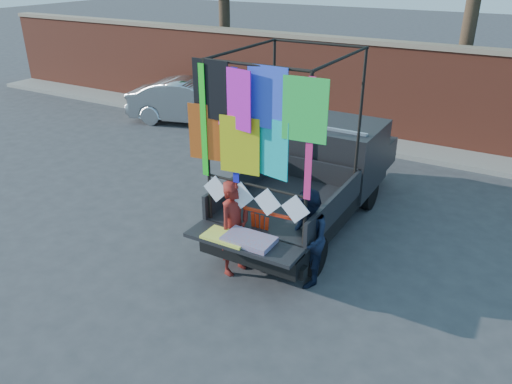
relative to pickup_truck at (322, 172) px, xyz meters
The scene contains 8 objects.
ground 2.30m from the pickup_truck, 80.45° to the right, with size 90.00×90.00×0.00m, color #38383A.
brick_wall 4.92m from the pickup_truck, 85.84° to the left, with size 30.00×0.45×2.61m.
curb 4.27m from the pickup_truck, 85.15° to the left, with size 30.00×1.20×0.12m, color gray.
pickup_truck is the anchor object (origin of this frame).
sedan 6.62m from the pickup_truck, 148.14° to the left, with size 1.34×3.85×1.27m, color #AAAEB2.
woman 2.62m from the pickup_truck, 97.56° to the right, with size 0.56×0.37×1.55m, color maroon.
man 2.44m from the pickup_truck, 72.15° to the right, with size 0.75×0.58×1.54m, color black.
streamer_bundle 2.47m from the pickup_truck, 87.60° to the right, with size 0.89×0.10×0.61m.
Camera 1 is at (2.92, -6.12, 4.55)m, focal length 35.00 mm.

